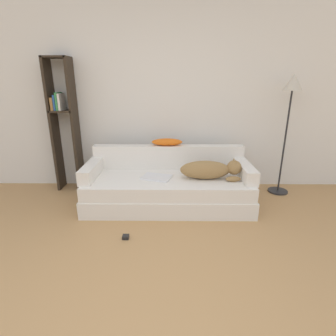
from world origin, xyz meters
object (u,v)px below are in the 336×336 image
dog (210,170)px  laptop (157,177)px  throw_pillow (167,142)px  floor_lamp (291,100)px  bookshelf (64,120)px  couch (168,191)px  power_adapter (126,237)px

dog → laptop: bearing=178.0°
dog → throw_pillow: bearing=141.3°
laptop → floor_lamp: (1.75, 0.47, 0.91)m
laptop → throw_pillow: bearing=90.2°
bookshelf → couch: bearing=-21.2°
throw_pillow → laptop: bearing=-107.0°
couch → dog: (0.52, -0.06, 0.32)m
laptop → throw_pillow: size_ratio=0.99×
bookshelf → power_adapter: (1.05, -1.36, -1.00)m
dog → power_adapter: size_ratio=11.55×
couch → bookshelf: 1.79m
dog → bookshelf: bookshelf is taller
dog → bookshelf: 2.16m
throw_pillow → bookshelf: (-1.46, 0.20, 0.26)m
dog → laptop: (-0.66, 0.02, -0.11)m
couch → laptop: bearing=-165.2°
power_adapter → couch: bearing=61.4°
throw_pillow → floor_lamp: (1.62, 0.06, 0.56)m
power_adapter → bookshelf: bearing=127.5°
laptop → floor_lamp: 2.03m
laptop → power_adapter: (-0.29, -0.75, -0.38)m
dog → throw_pillow: (-0.54, 0.43, 0.25)m
laptop → floor_lamp: bearing=32.1°
laptop → power_adapter: laptop is taller
dog → laptop: 0.67m
couch → floor_lamp: bearing=14.9°
power_adapter → dog: bearing=37.5°
dog → power_adapter: (-0.95, -0.73, -0.49)m
dog → throw_pillow: throw_pillow is taller
power_adapter → throw_pillow: bearing=70.5°
floor_lamp → laptop: bearing=-165.1°
dog → laptop: size_ratio=1.83×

